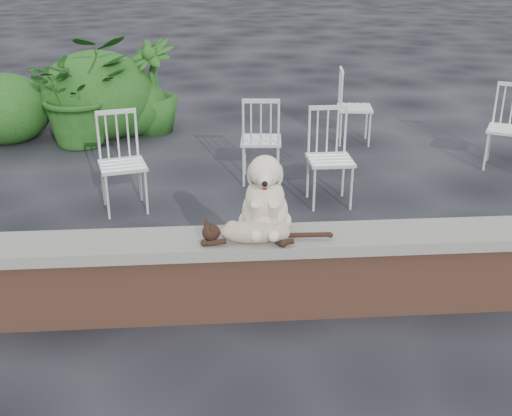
{
  "coord_description": "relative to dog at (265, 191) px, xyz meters",
  "views": [
    {
      "loc": [
        -0.69,
        -3.79,
        2.41
      ],
      "look_at": [
        -0.38,
        0.2,
        0.7
      ],
      "focal_mm": 44.22,
      "sensor_mm": 36.0,
      "label": 1
    }
  ],
  "objects": [
    {
      "name": "ground",
      "position": [
        0.33,
        -0.06,
        -0.88
      ],
      "size": [
        60.0,
        60.0,
        0.0
      ],
      "primitive_type": "plane",
      "color": "black",
      "rests_on": "ground"
    },
    {
      "name": "brick_wall",
      "position": [
        0.33,
        -0.06,
        -0.63
      ],
      "size": [
        6.0,
        0.3,
        0.5
      ],
      "primitive_type": "cube",
      "color": "brown",
      "rests_on": "ground"
    },
    {
      "name": "capstone",
      "position": [
        0.33,
        -0.06,
        -0.34
      ],
      "size": [
        6.2,
        0.4,
        0.08
      ],
      "primitive_type": "cube",
      "color": "slate",
      "rests_on": "brick_wall"
    },
    {
      "name": "dog",
      "position": [
        0.0,
        0.0,
        0.0
      ],
      "size": [
        0.44,
        0.55,
        0.6
      ],
      "primitive_type": null,
      "rotation": [
        0.0,
        0.0,
        -0.1
      ],
      "color": "beige",
      "rests_on": "capstone"
    },
    {
      "name": "cat",
      "position": [
        -0.08,
        -0.15,
        -0.21
      ],
      "size": [
        1.04,
        0.34,
        0.17
      ],
      "primitive_type": null,
      "rotation": [
        0.0,
        0.0,
        -0.1
      ],
      "color": "tan",
      "rests_on": "capstone"
    },
    {
      "name": "chair_b",
      "position": [
        0.8,
        1.84,
        -0.41
      ],
      "size": [
        0.57,
        0.57,
        0.94
      ],
      "primitive_type": null,
      "rotation": [
        0.0,
        0.0,
        0.02
      ],
      "color": "white",
      "rests_on": "ground"
    },
    {
      "name": "chair_e",
      "position": [
        1.49,
        3.83,
        -0.41
      ],
      "size": [
        0.63,
        0.63,
        0.94
      ],
      "primitive_type": null,
      "rotation": [
        0.0,
        0.0,
        1.44
      ],
      "color": "white",
      "rests_on": "ground"
    },
    {
      "name": "chair_c",
      "position": [
        0.19,
        2.53,
        -0.41
      ],
      "size": [
        0.61,
        0.61,
        0.94
      ],
      "primitive_type": null,
      "rotation": [
        0.0,
        0.0,
        3.05
      ],
      "color": "white",
      "rests_on": "ground"
    },
    {
      "name": "chair_d",
      "position": [
        2.98,
        2.73,
        -0.41
      ],
      "size": [
        0.76,
        0.76,
        0.94
      ],
      "primitive_type": null,
      "rotation": [
        0.0,
        0.0,
        -0.51
      ],
      "color": "white",
      "rests_on": "ground"
    },
    {
      "name": "chair_a",
      "position": [
        -1.18,
        1.84,
        -0.41
      ],
      "size": [
        0.68,
        0.68,
        0.94
      ],
      "primitive_type": null,
      "rotation": [
        0.0,
        0.0,
        0.25
      ],
      "color": "white",
      "rests_on": "ground"
    },
    {
      "name": "potted_plant_a",
      "position": [
        -1.94,
        4.04,
        -0.18
      ],
      "size": [
        1.57,
        1.49,
        1.39
      ],
      "primitive_type": "imported",
      "rotation": [
        0.0,
        0.0,
        0.41
      ],
      "color": "#194D16",
      "rests_on": "ground"
    },
    {
      "name": "potted_plant_b",
      "position": [
        -1.1,
        4.5,
        -0.26
      ],
      "size": [
        0.97,
        0.97,
        1.23
      ],
      "primitive_type": "imported",
      "rotation": [
        0.0,
        0.0,
        -0.69
      ],
      "color": "#194D16",
      "rests_on": "ground"
    },
    {
      "name": "shrubbery",
      "position": [
        -2.03,
        4.41,
        -0.41
      ],
      "size": [
        2.63,
        1.37,
        1.17
      ],
      "color": "#194D16",
      "rests_on": "ground"
    }
  ]
}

